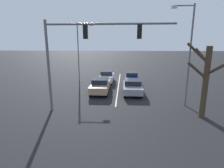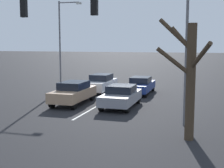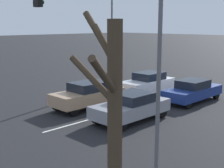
# 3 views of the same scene
# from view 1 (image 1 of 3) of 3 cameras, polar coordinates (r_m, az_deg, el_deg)

# --- Properties ---
(ground_plane) EXTENTS (240.00, 240.00, 0.00)m
(ground_plane) POSITION_cam_1_polar(r_m,az_deg,el_deg) (24.91, 2.34, 0.98)
(ground_plane) COLOR black
(lane_stripe_left_divider) EXTENTS (0.12, 16.59, 0.01)m
(lane_stripe_left_divider) POSITION_cam_1_polar(r_m,az_deg,el_deg) (22.67, 2.17, -0.20)
(lane_stripe_left_divider) COLOR silver
(lane_stripe_left_divider) RESTS_ON ground_plane
(car_tan_midlane_front) EXTENTS (1.81, 4.47, 1.54)m
(car_tan_midlane_front) POSITION_cam_1_polar(r_m,az_deg,el_deg) (18.79, -3.81, -0.43)
(car_tan_midlane_front) COLOR tan
(car_tan_midlane_front) RESTS_ON ground_plane
(car_gray_leftlane_front) EXTENTS (1.90, 4.30, 1.44)m
(car_gray_leftlane_front) POSITION_cam_1_polar(r_m,az_deg,el_deg) (18.60, 6.70, -0.84)
(car_gray_leftlane_front) COLOR gray
(car_gray_leftlane_front) RESTS_ON ground_plane
(car_navy_leftlane_second) EXTENTS (1.72, 4.56, 1.41)m
(car_navy_leftlane_second) POSITION_cam_1_polar(r_m,az_deg,el_deg) (24.25, 6.37, 2.31)
(car_navy_leftlane_second) COLOR navy
(car_navy_leftlane_second) RESTS_ON ground_plane
(car_white_midlane_second) EXTENTS (1.75, 4.31, 1.56)m
(car_white_midlane_second) POSITION_cam_1_polar(r_m,az_deg,el_deg) (23.94, -1.70, 2.43)
(car_white_midlane_second) COLOR silver
(car_white_midlane_second) RESTS_ON ground_plane
(traffic_signal_gantry) EXTENTS (9.34, 0.37, 6.84)m
(traffic_signal_gantry) POSITION_cam_1_polar(r_m,az_deg,el_deg) (13.14, -9.46, 12.28)
(traffic_signal_gantry) COLOR slate
(traffic_signal_gantry) RESTS_ON ground_plane
(street_lamp_right_shoulder) EXTENTS (2.15, 0.24, 7.81)m
(street_lamp_right_shoulder) POSITION_cam_1_polar(r_m,az_deg,el_deg) (24.55, -10.44, 11.30)
(street_lamp_right_shoulder) COLOR slate
(street_lamp_right_shoulder) RESTS_ON ground_plane
(street_lamp_left_shoulder) EXTENTS (1.80, 0.24, 8.12)m
(street_lamp_left_shoulder) POSITION_cam_1_polar(r_m,az_deg,el_deg) (15.38, 23.55, 10.10)
(street_lamp_left_shoulder) COLOR slate
(street_lamp_left_shoulder) RESTS_ON ground_plane
(bare_tree_near) EXTENTS (2.31, 1.82, 5.25)m
(bare_tree_near) POSITION_cam_1_polar(r_m,az_deg,el_deg) (13.50, 28.11, 1.55)
(bare_tree_near) COLOR #423323
(bare_tree_near) RESTS_ON ground_plane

